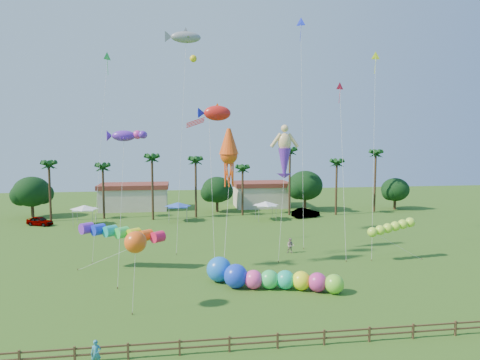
{
  "coord_description": "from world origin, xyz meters",
  "views": [
    {
      "loc": [
        -5.99,
        -30.74,
        12.84
      ],
      "look_at": [
        0.0,
        10.0,
        9.0
      ],
      "focal_mm": 32.0,
      "sensor_mm": 36.0,
      "label": 1
    }
  ],
  "objects": [
    {
      "name": "blue_ball",
      "position": [
        -2.35,
        7.05,
        1.14
      ],
      "size": [
        2.28,
        2.28,
        2.28
      ],
      "primitive_type": "sphere",
      "color": "blue",
      "rests_on": "ground"
    },
    {
      "name": "delta_kite_red",
      "position": [
        12.18,
        15.71,
        18.38
      ],
      "size": [
        1.22,
        4.71,
        19.36
      ],
      "color": "red",
      "rests_on": "ground"
    },
    {
      "name": "lobster_kite",
      "position": [
        -10.79,
        9.56,
        13.23
      ],
      "size": [
        4.02,
        4.6,
        13.95
      ],
      "color": "#6426BE",
      "rests_on": "ground"
    },
    {
      "name": "spectator_b",
      "position": [
        6.66,
        15.69,
        0.86
      ],
      "size": [
        1.01,
        0.9,
        1.73
      ],
      "primitive_type": "imported",
      "rotation": [
        0.0,
        0.0,
        -0.35
      ],
      "color": "gray",
      "rests_on": "ground"
    },
    {
      "name": "buildings_row",
      "position": [
        -3.09,
        50.0,
        2.0
      ],
      "size": [
        35.0,
        7.0,
        4.0
      ],
      "color": "beige",
      "rests_on": "ground"
    },
    {
      "name": "car_a",
      "position": [
        -26.66,
        36.6,
        0.68
      ],
      "size": [
        4.32,
        3.16,
        1.37
      ],
      "primitive_type": "imported",
      "rotation": [
        0.0,
        0.0,
        1.14
      ],
      "color": "#4C4C54",
      "rests_on": "ground"
    },
    {
      "name": "shark_kite",
      "position": [
        -4.74,
        23.65,
        25.46
      ],
      "size": [
        4.96,
        7.8,
        26.35
      ],
      "color": "gray",
      "rests_on": "ground"
    },
    {
      "name": "delta_kite_yellow",
      "position": [
        16.0,
        15.09,
        21.59
      ],
      "size": [
        2.24,
        4.06,
        22.69
      ],
      "color": "#DDFF1A",
      "rests_on": "ground"
    },
    {
      "name": "merman_kite",
      "position": [
        5.9,
        15.88,
        11.16
      ],
      "size": [
        2.78,
        4.55,
        14.04
      ],
      "color": "#EBC785",
      "rests_on": "ground"
    },
    {
      "name": "fish_kite",
      "position": [
        -1.9,
        12.9,
        15.57
      ],
      "size": [
        4.32,
        5.86,
        16.43
      ],
      "color": "red",
      "rests_on": "ground"
    },
    {
      "name": "delta_kite_green",
      "position": [
        -13.55,
        19.16,
        21.54
      ],
      "size": [
        1.94,
        5.19,
        22.61
      ],
      "color": "green",
      "rests_on": "ground"
    },
    {
      "name": "orange_ball_kite",
      "position": [
        -9.12,
        1.0,
        5.34
      ],
      "size": [
        2.1,
        2.1,
        6.16
      ],
      "color": "#FF5814",
      "rests_on": "ground"
    },
    {
      "name": "spectator_a",
      "position": [
        -10.7,
        -6.6,
        0.78
      ],
      "size": [
        0.59,
        0.41,
        1.56
      ],
      "primitive_type": "imported",
      "rotation": [
        0.0,
        0.0,
        0.06
      ],
      "color": "teal",
      "rests_on": "ground"
    },
    {
      "name": "car_b",
      "position": [
        15.08,
        37.25,
        0.78
      ],
      "size": [
        5.01,
        3.07,
        1.56
      ],
      "primitive_type": "imported",
      "rotation": [
        0.0,
        0.0,
        1.89
      ],
      "color": "#4C4C54",
      "rests_on": "ground"
    },
    {
      "name": "rainbow_tube",
      "position": [
        -10.05,
        11.47,
        3.33
      ],
      "size": [
        9.7,
        5.21,
        3.9
      ],
      "color": "#EA1A4A",
      "rests_on": "ground"
    },
    {
      "name": "ground",
      "position": [
        0.0,
        0.0,
        0.0
      ],
      "size": [
        160.0,
        160.0,
        0.0
      ],
      "primitive_type": "plane",
      "color": "#285116",
      "rests_on": "ground"
    },
    {
      "name": "tree_line",
      "position": [
        3.57,
        44.0,
        4.28
      ],
      "size": [
        69.46,
        8.91,
        11.0
      ],
      "color": "#3A2819",
      "rests_on": "ground"
    },
    {
      "name": "caterpillar_inflatable",
      "position": [
        2.48,
        4.22,
        0.88
      ],
      "size": [
        10.12,
        4.72,
        2.1
      ],
      "rotation": [
        0.0,
        0.0,
        -0.3
      ],
      "color": "#FF439D",
      "rests_on": "ground"
    },
    {
      "name": "fence",
      "position": [
        0.0,
        -6.0,
        0.61
      ],
      "size": [
        36.12,
        0.12,
        1.0
      ],
      "color": "brown",
      "rests_on": "ground"
    },
    {
      "name": "tent_row",
      "position": [
        -6.0,
        36.33,
        2.75
      ],
      "size": [
        31.0,
        4.0,
        0.6
      ],
      "color": "white",
      "rests_on": "ground"
    },
    {
      "name": "green_worm",
      "position": [
        14.29,
        11.09,
        3.18
      ],
      "size": [
        8.61,
        1.45,
        3.81
      ],
      "color": "#ADEF35",
      "rests_on": "ground"
    },
    {
      "name": "squid_kite",
      "position": [
        -0.96,
        10.97,
        11.35
      ],
      "size": [
        2.4,
        5.18,
        14.12
      ],
      "color": "#E54B12",
      "rests_on": "ground"
    },
    {
      "name": "delta_kite_blue",
      "position": [
        9.3,
        21.71,
        26.76
      ],
      "size": [
        1.3,
        5.02,
        27.92
      ],
      "color": "#1C2FFF",
      "rests_on": "ground"
    }
  ]
}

